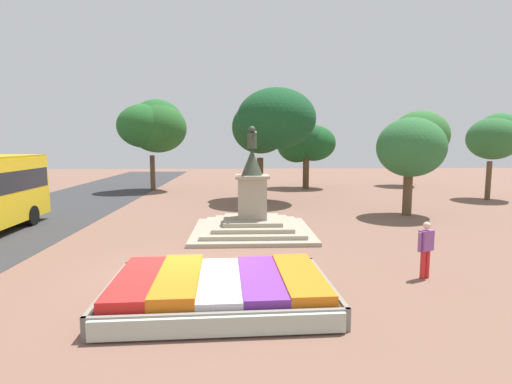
% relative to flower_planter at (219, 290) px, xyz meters
% --- Properties ---
extents(ground_plane, '(95.68, 95.68, 0.00)m').
position_rel_flower_planter_xyz_m(ground_plane, '(-0.99, 1.64, -0.31)').
color(ground_plane, brown).
extents(flower_planter, '(5.26, 3.80, 0.71)m').
position_rel_flower_planter_xyz_m(flower_planter, '(0.00, 0.00, 0.00)').
color(flower_planter, '#38281C').
rests_on(flower_planter, ground_plane).
extents(statue_monument, '(4.83, 4.83, 4.37)m').
position_rel_flower_planter_xyz_m(statue_monument, '(1.00, 7.24, 0.40)').
color(statue_monument, gray).
rests_on(statue_monument, ground_plane).
extents(pedestrian_near_planter, '(0.52, 0.36, 1.58)m').
position_rel_flower_planter_xyz_m(pedestrian_near_planter, '(5.55, 1.46, 0.59)').
color(pedestrian_near_planter, red).
rests_on(pedestrian_near_planter, ground_plane).
extents(park_tree_far_left, '(5.17, 6.00, 7.04)m').
position_rel_flower_planter_xyz_m(park_tree_far_left, '(2.46, 16.29, 4.70)').
color(park_tree_far_left, '#4C3823').
rests_on(park_tree_far_left, ground_plane).
extents(park_tree_behind_statue, '(4.76, 3.84, 5.34)m').
position_rel_flower_planter_xyz_m(park_tree_behind_statue, '(5.88, 23.60, 3.43)').
color(park_tree_behind_statue, '#4C3823').
rests_on(park_tree_behind_statue, ground_plane).
extents(park_tree_far_right, '(5.18, 4.93, 7.05)m').
position_rel_flower_planter_xyz_m(park_tree_far_right, '(-6.06, 22.28, 4.66)').
color(park_tree_far_right, brown).
rests_on(park_tree_far_right, ground_plane).
extents(park_tree_street_side, '(3.33, 3.55, 5.11)m').
position_rel_flower_planter_xyz_m(park_tree_street_side, '(14.93, 25.24, 3.32)').
color(park_tree_street_side, brown).
rests_on(park_tree_street_side, ground_plane).
extents(park_tree_mid_canopy, '(3.77, 3.71, 5.33)m').
position_rel_flower_planter_xyz_m(park_tree_mid_canopy, '(9.26, 10.84, 3.37)').
color(park_tree_mid_canopy, brown).
rests_on(park_tree_mid_canopy, ground_plane).
extents(park_tree_distant, '(3.49, 3.46, 5.64)m').
position_rel_flower_planter_xyz_m(park_tree_distant, '(17.17, 16.56, 3.77)').
color(park_tree_distant, brown).
rests_on(park_tree_distant, ground_plane).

